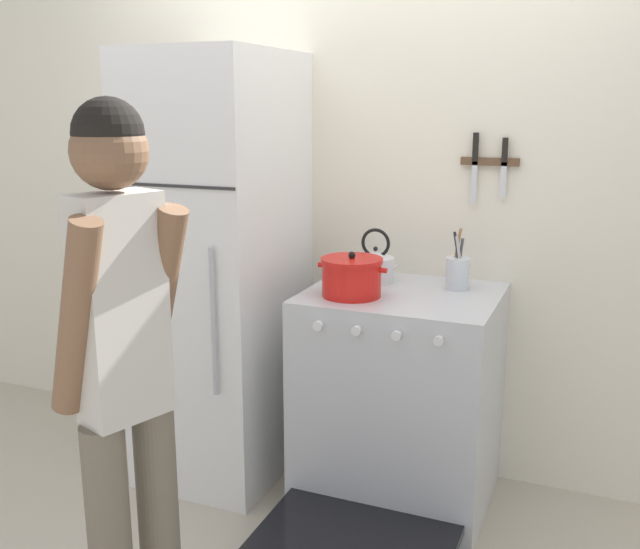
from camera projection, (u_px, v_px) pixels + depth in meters
ground_plane at (357, 450)px, 3.51m from camera, size 14.00×14.00×0.00m
wall_back at (363, 191)px, 3.24m from camera, size 10.00×0.06×2.55m
refrigerator at (221, 271)px, 3.17m from camera, size 0.59×0.74×1.88m
stove_range at (397, 402)px, 2.96m from camera, size 0.77×1.40×0.92m
dutch_oven_pot at (352, 277)px, 2.82m from camera, size 0.29×0.25×0.18m
tea_kettle at (376, 265)px, 3.05m from camera, size 0.20×0.16×0.23m
utensil_jar at (458, 272)px, 2.93m from camera, size 0.10×0.10×0.26m
person at (124, 370)px, 1.93m from camera, size 0.34×0.40×1.68m
wall_knife_strip at (489, 160)px, 2.95m from camera, size 0.24×0.03×0.30m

